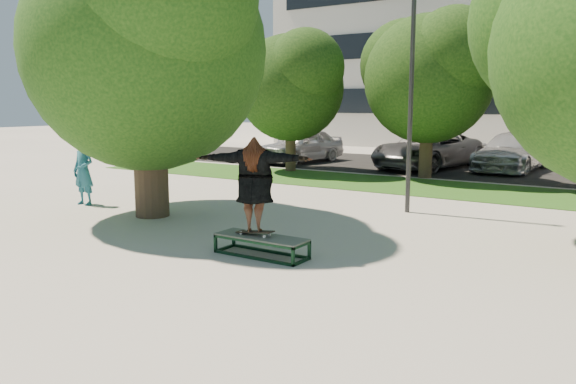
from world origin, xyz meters
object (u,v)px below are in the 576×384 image
Objects in this scene: lamppost at (411,90)px; car_grey at (428,150)px; car_silver_a at (301,145)px; tree_left at (146,36)px; car_silver_b at (512,152)px; bystander at (84,171)px; grind_box at (261,246)px; car_dark at (430,147)px.

car_grey is at bearing 106.54° from lamppost.
tree_left is at bearing -64.51° from car_silver_a.
car_silver_b is (9.26, 2.06, -0.03)m from car_silver_a.
car_silver_b is (3.29, 1.17, -0.03)m from car_grey.
car_grey is 3.49m from car_silver_b.
lamppost is 3.22× the size of bystander.
tree_left is 1.16× the size of lamppost.
lamppost is 3.39× the size of grind_box.
car_dark is at bearing 32.02° from car_silver_a.
car_silver_a is at bearing -166.02° from car_dark.
bystander reaches higher than car_silver_a.
tree_left reaches higher than car_silver_b.
lamppost is 1.03× the size of car_grey.
lamppost reaches higher than car_grey.
car_dark is 3.66m from car_silver_b.
car_grey is (2.29, 14.01, -3.60)m from tree_left.
tree_left is 3.75× the size of bystander.
car_silver_b is (5.58, 15.18, -3.63)m from tree_left.
car_silver_b is at bearing 86.66° from grind_box.
bystander is at bearing -115.02° from car_dark.
grind_box is at bearing -50.93° from car_silver_a.
car_grey is (5.00, 13.99, -0.13)m from bystander.
car_silver_a is at bearing -159.99° from car_grey.
tree_left is 3.95× the size of grind_box.
car_silver_b is at bearing 69.81° from tree_left.
bystander reaches higher than car_dark.
car_silver_b is (8.29, 15.15, -0.16)m from bystander.
lamppost reaches higher than grind_box.
grind_box is at bearing -97.14° from lamppost.
bystander is at bearing -154.10° from lamppost.
grind_box is at bearing -19.79° from tree_left.
tree_left reaches higher than car_silver_a.
car_silver_b is at bearing 56.59° from bystander.
tree_left is 14.64m from car_grey.
bystander is 0.38× the size of car_dark.
tree_left reaches higher than lamppost.
car_silver_a is 0.97× the size of car_dark.
grind_box is 0.33× the size of car_silver_b.
car_silver_a is 6.04m from car_grey.
tree_left is at bearing -106.58° from car_silver_b.
bystander is 17.27m from car_silver_b.
car_silver_b is (3.65, -0.23, -0.03)m from car_dark.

